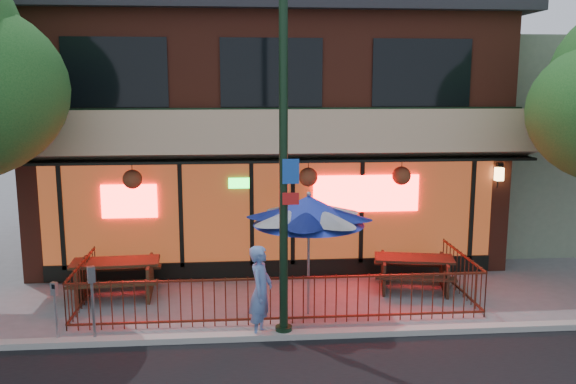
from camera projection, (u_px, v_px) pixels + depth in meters
name	position (u px, v px, depth m)	size (l,w,h in m)	color
ground	(282.00, 328.00, 12.02)	(80.00, 80.00, 0.00)	gray
curb	(284.00, 335.00, 11.52)	(80.00, 0.25, 0.12)	#999993
restaurant_building	(264.00, 104.00, 18.27)	(12.96, 9.49, 8.05)	maroon
neighbor_building	(540.00, 138.00, 19.79)	(6.00, 7.00, 6.00)	gray
patio_fence	(280.00, 289.00, 12.40)	(8.44, 2.62, 1.00)	#4F1C10
street_light	(284.00, 173.00, 11.07)	(0.43, 0.32, 7.00)	black
picnic_table_left	(116.00, 273.00, 13.73)	(2.02, 1.60, 0.82)	#3F2A17
picnic_table_right	(414.00, 268.00, 14.21)	(2.04, 1.71, 0.77)	#371E13
patio_umbrella	(309.00, 210.00, 12.37)	(2.28, 2.28, 2.60)	gray
pedestrian	(261.00, 291.00, 11.49)	(0.65, 0.43, 1.78)	#5F80BE
parking_meter_near	(92.00, 291.00, 11.16)	(0.16, 0.15, 1.47)	gray
parking_meter_far	(55.00, 302.00, 11.14)	(0.13, 0.12, 1.19)	#A1A4A9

